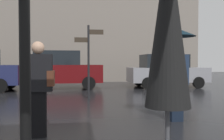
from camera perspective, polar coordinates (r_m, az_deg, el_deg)
folded_patio_umbrella_near at (r=2.00m, az=12.88°, el=8.75°), size 0.46×0.46×2.39m
pedestrian_with_umbrella at (r=5.84m, az=14.80°, el=3.48°), size 0.86×0.86×2.14m
pedestrian_with_bag at (r=4.63m, az=-16.59°, el=-2.93°), size 0.53×0.24×1.74m
parked_car_right at (r=12.98m, az=-11.78°, el=0.11°), size 4.11×1.89×1.95m
parked_car_distant at (r=13.79m, az=12.46°, el=-0.15°), size 4.23×1.95×1.79m
street_signpost at (r=9.22m, az=-5.44°, el=3.73°), size 1.08×0.08×2.75m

